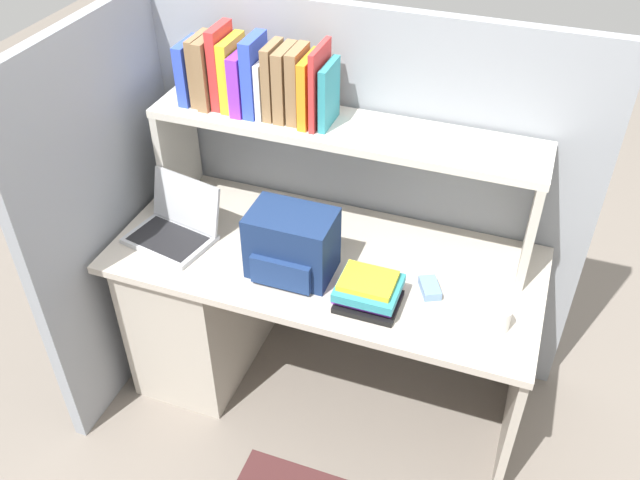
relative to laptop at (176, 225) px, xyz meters
The scene contains 11 objects.
ground_plane 0.98m from the laptop, ahead, with size 8.00×8.00×0.00m, color slate.
desk 0.43m from the laptop, 20.01° to the left, with size 1.60×0.70×0.73m.
cubicle_partition_rear 0.74m from the laptop, 37.73° to the left, with size 1.84×0.05×1.55m, color gray.
cubicle_partition_left 0.27m from the laptop, behind, with size 0.05×1.06×1.55m, color gray.
overhead_hutch 0.71m from the laptop, 24.91° to the left, with size 1.44×0.28×0.45m.
reference_books_on_shelf 0.64m from the laptop, 47.65° to the left, with size 0.58×0.19×0.30m.
laptop is the anchor object (origin of this frame).
backpack 0.50m from the laptop, ahead, with size 0.30×0.23×0.25m.
computer_mouse 0.99m from the laptop, ahead, with size 0.06×0.10×0.03m, color #7299C6.
paper_cup 1.24m from the laptop, ahead, with size 0.08×0.08×0.08m, color white.
desk_book_stack 0.81m from the laptop, ahead, with size 0.22×0.19×0.10m.
Camera 1 is at (0.65, -1.84, 2.35)m, focal length 38.16 mm.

